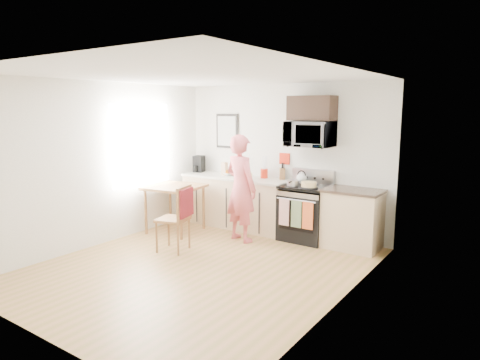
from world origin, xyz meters
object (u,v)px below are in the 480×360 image
Objects in this scene: dining_table at (175,191)px; cake at (309,185)px; range at (305,214)px; microwave at (310,134)px; chair at (181,210)px; person at (241,188)px.

cake is (2.25, 0.70, 0.24)m from dining_table.
microwave reaches higher than range.
person is at bearing 52.97° from chair.
microwave is 2.55m from dining_table.
chair is at bearing -42.12° from dining_table.
range is at bearing 22.53° from dining_table.
dining_table is (-1.25, -0.24, -0.15)m from person.
person is 1.10m from chair.
range reaches higher than cake.
range is 1.33m from microwave.
microwave is at bearing 115.54° from cake.
range is 1.16m from person.
microwave is at bearing 24.90° from dining_table.
microwave is 0.86× the size of dining_table.
person is 6.02× the size of cake.
chair is at bearing -134.37° from cake.
person is at bearing -155.67° from cake.
range reaches higher than dining_table.
chair reaches higher than cake.
dining_table is at bearing 123.46° from chair.
microwave reaches higher than chair.
range is 1.53× the size of microwave.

